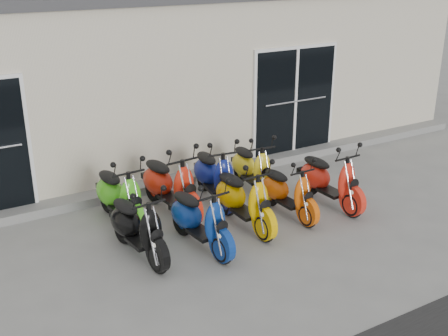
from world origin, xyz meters
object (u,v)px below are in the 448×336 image
at_px(scooter_front_blue, 200,211).
at_px(scooter_back_yellow, 252,161).
at_px(scooter_front_black, 137,219).
at_px(scooter_front_orange_a, 244,191).
at_px(scooter_back_red, 170,177).
at_px(scooter_back_green, 119,188).
at_px(scooter_back_blue, 214,168).
at_px(scooter_front_red, 330,172).
at_px(scooter_front_orange_b, 288,185).

distance_m(scooter_front_blue, scooter_back_yellow, 2.25).
relative_size(scooter_front_black, scooter_front_orange_a, 0.97).
relative_size(scooter_front_orange_a, scooter_back_red, 0.95).
height_order(scooter_front_orange_a, scooter_back_red, scooter_back_red).
relative_size(scooter_back_green, scooter_back_blue, 0.99).
xyz_separation_m(scooter_back_green, scooter_back_red, (0.85, -0.04, 0.03)).
height_order(scooter_back_red, scooter_back_yellow, scooter_back_red).
relative_size(scooter_front_black, scooter_front_red, 0.98).
height_order(scooter_front_blue, scooter_back_yellow, scooter_front_blue).
bearing_deg(scooter_front_orange_a, scooter_front_blue, -165.66).
relative_size(scooter_front_red, scooter_back_yellow, 1.05).
distance_m(scooter_front_blue, scooter_front_red, 2.59).
bearing_deg(scooter_front_red, scooter_back_blue, 143.93).
height_order(scooter_front_black, scooter_back_red, scooter_back_red).
height_order(scooter_front_red, scooter_back_yellow, scooter_front_red).
bearing_deg(scooter_back_blue, scooter_front_orange_a, -87.17).
distance_m(scooter_front_blue, scooter_front_orange_a, 0.93).
distance_m(scooter_front_black, scooter_back_yellow, 2.90).
xyz_separation_m(scooter_front_black, scooter_back_yellow, (2.66, 1.15, -0.01)).
xyz_separation_m(scooter_front_black, scooter_front_orange_a, (1.77, 0.03, 0.02)).
bearing_deg(scooter_front_orange_b, scooter_back_yellow, 85.00).
bearing_deg(scooter_front_orange_b, scooter_front_red, -4.28).
distance_m(scooter_front_orange_a, scooter_front_red, 1.69).
bearing_deg(scooter_back_yellow, scooter_back_red, -170.45).
bearing_deg(scooter_front_red, scooter_back_yellow, 122.76).
bearing_deg(scooter_front_orange_b, scooter_front_black, 178.03).
bearing_deg(scooter_back_red, scooter_front_red, -29.96).
height_order(scooter_front_red, scooter_back_green, scooter_back_green).
relative_size(scooter_front_blue, scooter_front_orange_b, 1.09).
relative_size(scooter_front_orange_b, scooter_front_red, 0.90).
xyz_separation_m(scooter_front_orange_a, scooter_back_blue, (0.08, 1.06, 0.01)).
distance_m(scooter_front_red, scooter_back_blue, 1.95).
bearing_deg(scooter_front_orange_a, scooter_back_yellow, 50.38).
bearing_deg(scooter_front_blue, scooter_front_red, -1.07).
bearing_deg(scooter_back_blue, scooter_front_orange_b, -47.66).
bearing_deg(scooter_back_yellow, scooter_front_orange_a, -122.32).
relative_size(scooter_front_blue, scooter_front_orange_a, 0.97).
bearing_deg(scooter_front_black, scooter_back_yellow, 17.65).
relative_size(scooter_back_red, scooter_back_yellow, 1.12).
bearing_deg(scooter_front_blue, scooter_back_green, 113.06).
xyz_separation_m(scooter_front_orange_a, scooter_front_red, (1.69, -0.05, -0.01)).
bearing_deg(scooter_front_orange_a, scooter_back_blue, 84.57).
distance_m(scooter_front_orange_b, scooter_back_yellow, 1.14).
height_order(scooter_back_red, scooter_back_blue, scooter_back_red).
relative_size(scooter_front_black, scooter_front_blue, 1.00).
bearing_deg(scooter_front_red, scooter_front_orange_b, 176.44).
relative_size(scooter_front_black, scooter_back_red, 0.91).
xyz_separation_m(scooter_front_black, scooter_front_blue, (0.87, -0.22, 0.00)).
bearing_deg(scooter_back_yellow, scooter_front_black, -150.37).
bearing_deg(scooter_front_black, scooter_front_orange_a, -4.72).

